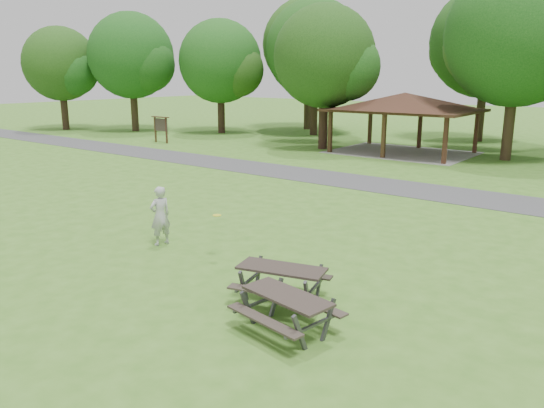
% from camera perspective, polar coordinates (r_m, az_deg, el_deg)
% --- Properties ---
extents(ground, '(160.00, 160.00, 0.00)m').
position_cam_1_polar(ground, '(13.43, -14.08, -8.02)').
color(ground, '#3F7521').
rests_on(ground, ground).
extents(asphalt_path, '(120.00, 3.20, 0.02)m').
position_cam_1_polar(asphalt_path, '(24.26, 12.67, 1.87)').
color(asphalt_path, '#424244').
rests_on(asphalt_path, ground).
extents(pavilion, '(8.60, 7.01, 3.76)m').
position_cam_1_polar(pavilion, '(34.57, 14.07, 10.40)').
color(pavilion, '#342112').
rests_on(pavilion, ground).
extents(notice_board, '(1.60, 0.30, 1.88)m').
position_cam_1_polar(notice_board, '(39.54, -11.90, 8.36)').
color(notice_board, '#382514').
rests_on(notice_board, ground).
extents(tree_row_a, '(7.56, 7.20, 9.97)m').
position_cam_1_polar(tree_row_a, '(48.07, -14.80, 14.92)').
color(tree_row_a, black).
rests_on(tree_row_a, ground).
extents(tree_row_b, '(7.14, 6.80, 9.28)m').
position_cam_1_polar(tree_row_b, '(45.26, -5.49, 14.77)').
color(tree_row_b, black).
rests_on(tree_row_b, ground).
extents(tree_row_c, '(8.19, 7.80, 10.67)m').
position_cam_1_polar(tree_row_c, '(43.72, 4.78, 15.96)').
color(tree_row_c, black).
rests_on(tree_row_c, ground).
extents(tree_row_d, '(6.93, 6.60, 9.27)m').
position_cam_1_polar(tree_row_d, '(35.53, 5.81, 15.19)').
color(tree_row_d, black).
rests_on(tree_row_d, ground).
extents(tree_row_e, '(8.40, 8.00, 11.02)m').
position_cam_1_polar(tree_row_e, '(33.59, 25.12, 15.81)').
color(tree_row_e, '#312216').
rests_on(tree_row_e, ground).
extents(tree_deep_a, '(8.40, 8.00, 11.38)m').
position_cam_1_polar(tree_deep_a, '(48.31, 4.04, 16.48)').
color(tree_deep_a, '#332316').
rests_on(tree_deep_a, ground).
extents(tree_deep_b, '(8.40, 8.00, 11.13)m').
position_cam_1_polar(tree_deep_b, '(42.34, 22.25, 15.56)').
color(tree_deep_b, '#2F1F15').
rests_on(tree_deep_b, ground).
extents(tree_flank_left, '(6.72, 6.40, 8.93)m').
position_cam_1_polar(tree_flank_left, '(51.30, -21.72, 13.61)').
color(tree_flank_left, black).
rests_on(tree_flank_left, ground).
extents(picnic_table_middle, '(2.25, 1.98, 0.83)m').
position_cam_1_polar(picnic_table_middle, '(11.70, 1.03, -7.70)').
color(picnic_table_middle, '#2A221E').
rests_on(picnic_table_middle, ground).
extents(picnic_table_far, '(2.07, 1.77, 0.81)m').
position_cam_1_polar(picnic_table_far, '(10.41, 1.64, -10.65)').
color(picnic_table_far, '#2B231F').
rests_on(picnic_table_far, ground).
extents(frisbee_in_flight, '(0.30, 0.30, 0.02)m').
position_cam_1_polar(frisbee_in_flight, '(14.20, -5.94, -1.21)').
color(frisbee_in_flight, yellow).
rests_on(frisbee_in_flight, ground).
extents(frisbee_thrower, '(0.54, 0.71, 1.76)m').
position_cam_1_polar(frisbee_thrower, '(15.77, -11.94, -1.26)').
color(frisbee_thrower, '#AEAEB1').
rests_on(frisbee_thrower, ground).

